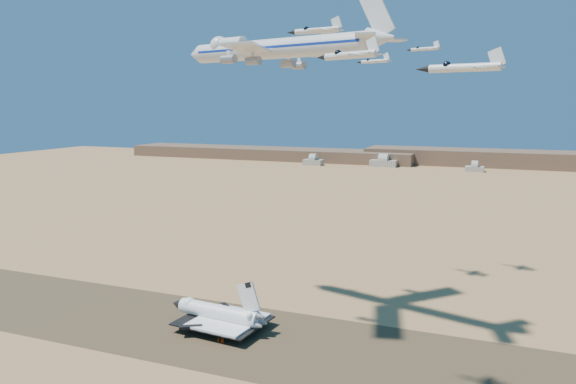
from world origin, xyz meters
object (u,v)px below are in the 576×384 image
at_px(chase_jet_a, 316,30).
at_px(chase_jet_c, 462,67).
at_px(chase_jet_f, 424,49).
at_px(crew_c, 222,341).
at_px(chase_jet_e, 374,61).
at_px(carrier_747, 270,49).
at_px(crew_a, 218,340).
at_px(shuttle, 218,314).
at_px(crew_b, 223,341).
at_px(chase_jet_b, 349,55).

height_order(chase_jet_a, chase_jet_c, chase_jet_a).
xyz_separation_m(chase_jet_a, chase_jet_c, (33.29, -20.74, -9.95)).
relative_size(chase_jet_c, chase_jet_f, 1.04).
xyz_separation_m(crew_c, chase_jet_e, (25.79, 79.29, 87.13)).
bearing_deg(chase_jet_e, crew_c, -86.40).
bearing_deg(carrier_747, crew_a, -86.28).
bearing_deg(crew_c, chase_jet_e, -73.05).
bearing_deg(shuttle, crew_b, -48.64).
distance_m(chase_jet_e, chase_jet_f, 22.82).
distance_m(shuttle, carrier_747, 86.98).
bearing_deg(crew_c, chase_jet_c, -175.32).
height_order(crew_a, chase_jet_e, chase_jet_e).
height_order(crew_c, chase_jet_b, chase_jet_b).
height_order(crew_c, chase_jet_c, chase_jet_c).
xyz_separation_m(crew_c, chase_jet_c, (69.59, -40.65, 76.92)).
bearing_deg(chase_jet_b, chase_jet_e, 124.81).
xyz_separation_m(crew_c, chase_jet_a, (36.30, -19.90, 86.87)).
height_order(carrier_747, crew_a, carrier_747).
distance_m(carrier_747, crew_a, 92.67).
bearing_deg(shuttle, crew_a, -55.47).
bearing_deg(crew_a, chase_jet_a, -104.51).
xyz_separation_m(crew_a, chase_jet_a, (37.78, -20.43, 87.00)).
xyz_separation_m(shuttle, chase_jet_b, (55.64, -46.91, 76.23)).
height_order(shuttle, crew_c, shuttle).
relative_size(crew_b, chase_jet_f, 0.13).
height_order(crew_a, crew_c, crew_c).
distance_m(crew_c, chase_jet_b, 100.40).
xyz_separation_m(chase_jet_b, chase_jet_f, (-6.14, 130.26, 12.57)).
height_order(shuttle, crew_a, shuttle).
height_order(carrier_747, chase_jet_f, carrier_747).
xyz_separation_m(carrier_747, chase_jet_b, (44.54, -64.60, -8.21)).
relative_size(crew_a, chase_jet_b, 0.11).
bearing_deg(chase_jet_a, carrier_747, 132.02).
height_order(chase_jet_e, chase_jet_f, chase_jet_f).
xyz_separation_m(crew_a, chase_jet_e, (27.26, 78.77, 87.26)).
height_order(crew_a, crew_b, crew_b).
bearing_deg(chase_jet_e, chase_jet_f, 62.69).
xyz_separation_m(carrier_747, chase_jet_c, (65.50, -68.85, -11.22)).
xyz_separation_m(crew_b, chase_jet_f, (42.23, 93.46, 92.51)).
distance_m(crew_b, chase_jet_a, 96.22).
bearing_deg(shuttle, crew_c, -50.75).
bearing_deg(crew_a, chase_jet_e, -5.20).
relative_size(carrier_747, crew_a, 50.21).
height_order(chase_jet_b, chase_jet_e, chase_jet_e).
relative_size(shuttle, crew_c, 19.19).
relative_size(crew_a, chase_jet_a, 0.12).
bearing_deg(chase_jet_c, shuttle, 160.38).
xyz_separation_m(shuttle, crew_c, (7.00, -10.52, -3.70)).
bearing_deg(chase_jet_e, crew_b, -86.30).
bearing_deg(chase_jet_e, chase_jet_c, -48.32).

